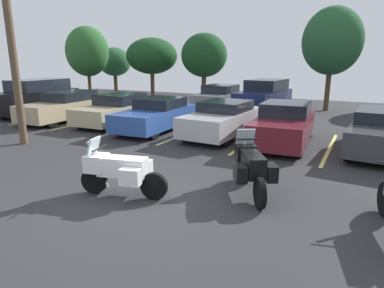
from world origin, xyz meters
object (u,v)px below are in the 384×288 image
object	(u,v)px
car_blue	(157,115)
car_maroon	(284,125)
car_silver	(223,119)
car_far_navy	(264,96)
car_champagne	(118,109)
utility_pole	(9,26)
car_tan	(66,106)
car_far_grey	(220,97)
motorcycle_touring	(119,170)
motorcycle_second	(251,166)
car_charcoal	(383,132)
car_black	(37,97)

from	to	relation	value
car_blue	car_maroon	xyz separation A→B (m)	(5.49, 0.09, 0.04)
car_silver	car_far_navy	xyz separation A→B (m)	(-0.31, 6.99, 0.24)
car_champagne	car_blue	bearing A→B (deg)	-10.69
utility_pole	car_blue	bearing A→B (deg)	55.24
car_tan	car_silver	bearing A→B (deg)	2.24
car_far_grey	car_far_navy	size ratio (longest dim) A/B	0.91
car_tan	car_blue	xyz separation A→B (m)	(5.44, 0.07, -0.04)
motorcycle_touring	motorcycle_second	world-z (taller)	motorcycle_second
motorcycle_second	car_far_grey	bearing A→B (deg)	116.02
car_champagne	car_far_navy	xyz separation A→B (m)	(5.31, 6.76, 0.26)
car_silver	car_tan	bearing A→B (deg)	-177.76
car_maroon	car_far_grey	world-z (taller)	car_far_grey
car_blue	car_silver	size ratio (longest dim) A/B	1.01
motorcycle_second	car_far_navy	bearing A→B (deg)	104.47
car_far_grey	car_champagne	bearing A→B (deg)	-110.13
car_silver	car_charcoal	world-z (taller)	car_silver
car_champagne	utility_pole	size ratio (longest dim) A/B	0.58
car_tan	car_charcoal	world-z (taller)	car_tan
car_black	car_far_navy	xyz separation A→B (m)	(11.04, 6.75, -0.05)
car_maroon	utility_pole	world-z (taller)	utility_pole
car_silver	car_black	bearing A→B (deg)	178.77
car_tan	car_champagne	distance (m)	2.91
car_far_grey	utility_pole	world-z (taller)	utility_pole
car_far_grey	car_charcoal	bearing A→B (deg)	-37.81
motorcycle_touring	car_maroon	distance (m)	6.99
car_charcoal	car_silver	bearing A→B (deg)	-178.00
car_tan	car_silver	distance (m)	8.48
car_black	car_blue	distance (m)	8.34
car_tan	car_champagne	bearing A→B (deg)	11.09
motorcycle_touring	car_far_grey	xyz separation A→B (m)	(-3.44, 13.82, 0.11)
car_charcoal	car_far_navy	bearing A→B (deg)	131.20
car_far_grey	motorcycle_second	bearing A→B (deg)	-63.98
utility_pole	car_black	bearing A→B (deg)	137.54
car_far_grey	car_far_navy	world-z (taller)	car_far_navy
motorcycle_touring	utility_pole	bearing A→B (deg)	160.86
car_champagne	car_far_grey	xyz separation A→B (m)	(2.49, 6.78, 0.06)
motorcycle_second	car_far_grey	size ratio (longest dim) A/B	0.43
motorcycle_touring	motorcycle_second	bearing A→B (deg)	31.37
motorcycle_second	car_champagne	bearing A→B (deg)	147.06
car_blue	car_charcoal	distance (m)	8.68
car_far_grey	car_silver	bearing A→B (deg)	-65.91
motorcycle_second	car_tan	distance (m)	12.35
car_silver	car_maroon	world-z (taller)	car_maroon
motorcycle_second	car_maroon	distance (m)	5.11
car_champagne	car_blue	xyz separation A→B (m)	(2.59, -0.49, -0.00)
motorcycle_touring	car_far_navy	distance (m)	13.82
car_silver	car_far_navy	distance (m)	7.00
car_black	motorcycle_touring	bearing A→B (deg)	-31.19
car_champagne	car_charcoal	xyz separation A→B (m)	(11.26, -0.03, 0.02)
car_blue	car_black	bearing A→B (deg)	176.53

